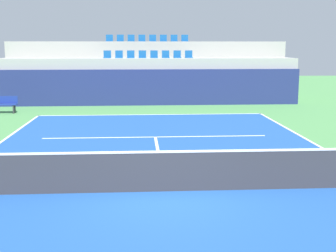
# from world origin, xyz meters

# --- Properties ---
(ground_plane) EXTENTS (80.00, 80.00, 0.00)m
(ground_plane) POSITION_xyz_m (0.00, 0.00, 0.00)
(ground_plane) COLOR #4C8C4C
(court_surface) EXTENTS (11.00, 24.00, 0.01)m
(court_surface) POSITION_xyz_m (0.00, 0.00, 0.01)
(court_surface) COLOR #1E4C99
(court_surface) RESTS_ON ground_plane
(baseline_far) EXTENTS (11.00, 0.10, 0.00)m
(baseline_far) POSITION_xyz_m (0.00, 11.95, 0.01)
(baseline_far) COLOR white
(baseline_far) RESTS_ON court_surface
(service_line_far) EXTENTS (8.26, 0.10, 0.00)m
(service_line_far) POSITION_xyz_m (0.00, 6.40, 0.01)
(service_line_far) COLOR white
(service_line_far) RESTS_ON court_surface
(centre_service_line) EXTENTS (0.10, 6.40, 0.00)m
(centre_service_line) POSITION_xyz_m (0.00, 3.20, 0.01)
(centre_service_line) COLOR white
(centre_service_line) RESTS_ON court_surface
(back_wall) EXTENTS (17.20, 0.30, 2.02)m
(back_wall) POSITION_xyz_m (0.00, 15.65, 1.01)
(back_wall) COLOR navy
(back_wall) RESTS_ON ground_plane
(stands_tier_lower) EXTENTS (17.20, 2.40, 2.62)m
(stands_tier_lower) POSITION_xyz_m (0.00, 17.00, 1.31)
(stands_tier_lower) COLOR #9E9E99
(stands_tier_lower) RESTS_ON ground_plane
(stands_tier_upper) EXTENTS (17.20, 2.40, 3.59)m
(stands_tier_upper) POSITION_xyz_m (0.00, 19.40, 1.80)
(stands_tier_upper) COLOR #9E9E99
(stands_tier_upper) RESTS_ON ground_plane
(seating_row_lower) EXTENTS (5.26, 0.44, 0.44)m
(seating_row_lower) POSITION_xyz_m (0.00, 17.10, 2.75)
(seating_row_lower) COLOR #145193
(seating_row_lower) RESTS_ON stands_tier_lower
(seating_row_upper) EXTENTS (5.26, 0.44, 0.44)m
(seating_row_upper) POSITION_xyz_m (0.00, 19.50, 3.72)
(seating_row_upper) COLOR #145193
(seating_row_upper) RESTS_ON stands_tier_upper
(tennis_net) EXTENTS (11.08, 0.08, 1.07)m
(tennis_net) POSITION_xyz_m (0.00, 0.00, 0.51)
(tennis_net) COLOR black
(tennis_net) RESTS_ON court_surface
(player_bench) EXTENTS (1.50, 0.40, 0.85)m
(player_bench) POSITION_xyz_m (-7.43, 13.01, 0.51)
(player_bench) COLOR navy
(player_bench) RESTS_ON ground_plane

